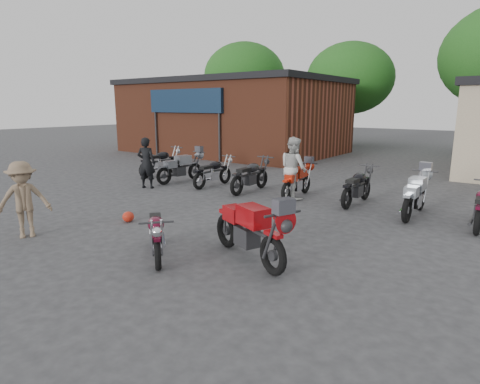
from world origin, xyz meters
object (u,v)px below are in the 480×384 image
Objects in this scene: person_dark at (146,163)px; person_tan at (24,200)px; person_light at (294,168)px; row_bike_3 at (251,174)px; sportbike at (249,227)px; helmet at (128,217)px; row_bike_5 at (358,185)px; row_bike_6 at (416,193)px; row_bike_0 at (161,161)px; row_bike_2 at (213,171)px; row_bike_1 at (181,166)px; row_bike_4 at (297,180)px; vintage_motorcycle at (156,231)px.

person_dark is 1.06× the size of person_tan.
person_light is 1.62m from row_bike_3.
person_dark is at bearing 175.99° from sportbike.
row_bike_5 is at bearing 53.22° from helmet.
person_light is 0.95× the size of row_bike_5.
row_bike_6 is (1.64, -0.35, 0.02)m from row_bike_5.
row_bike_5 is (3.78, 5.06, 0.44)m from helmet.
person_tan is at bearing -154.75° from row_bike_0.
sportbike is at bearing -4.04° from helmet.
person_tan reaches higher than row_bike_5.
row_bike_2 is (-4.98, 4.86, -0.08)m from sportbike.
person_light reaches higher than row_bike_6.
person_light is 1.92m from row_bike_5.
person_tan is 0.87× the size of row_bike_2.
helmet is at bearing -140.40° from row_bike_0.
helmet is at bearing 108.52° from person_dark.
person_dark is 6.91m from row_bike_5.
row_bike_0 is 4.70m from row_bike_3.
row_bike_6 is (8.23, 1.71, -0.27)m from person_dark.
person_dark is 0.86× the size of row_bike_1.
person_tan is 6.63m from row_bike_2.
person_dark is 0.93× the size of person_light.
row_bike_6 reaches higher than row_bike_2.
person_light is (4.75, 1.63, 0.07)m from person_dark.
row_bike_4 is at bearing 132.06° from sportbike.
person_tan is at bearing 168.02° from row_bike_3.
person_tan reaches higher than row_bike_2.
row_bike_1 is 6.49m from row_bike_5.
person_dark reaches higher than sportbike.
row_bike_6 reaches higher than row_bike_1.
row_bike_5 is at bearing -84.81° from row_bike_3.
row_bike_3 reaches higher than row_bike_5.
sportbike is 8.03m from row_bike_1.
person_light is (-1.85, 4.90, 0.30)m from sportbike.
person_light is at bearing 174.35° from person_dark.
row_bike_4 is at bearing -60.47° from person_light.
row_bike_5 is (8.10, 0.06, -0.03)m from row_bike_0.
row_bike_0 reaches higher than row_bike_4.
row_bike_0 is 8.10m from row_bike_5.
vintage_motorcycle is 1.02× the size of person_dark.
row_bike_2 is at bearing -80.39° from row_bike_1.
person_light is at bearing 90.27° from row_bike_6.
person_dark is at bearing 47.51° from person_tan.
row_bike_3 is 1.61m from row_bike_4.
row_bike_4 is (-1.84, 5.13, -0.09)m from sportbike.
row_bike_2 is 0.92× the size of row_bike_6.
row_bike_1 is (-4.63, -0.14, -0.35)m from person_light.
row_bike_3 is at bearing -81.67° from row_bike_1.
row_bike_5 reaches higher than helmet.
row_bike_0 is 3.15m from row_bike_2.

